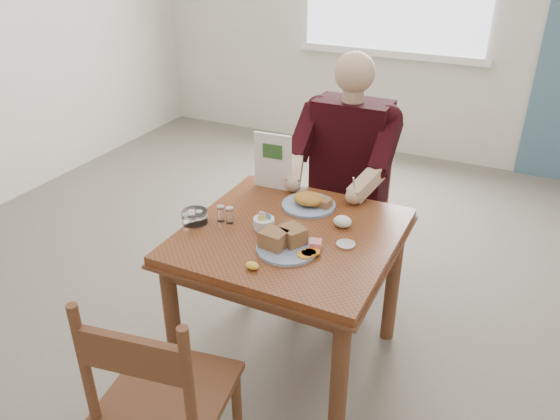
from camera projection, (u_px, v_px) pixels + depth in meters
The scene contains 14 objects.
floor at pixel (289, 360), 2.75m from camera, with size 6.00×6.00×0.00m, color #675E53.
lemon_wedge at pixel (252, 266), 2.13m from camera, with size 0.06×0.04×0.03m, color yellow.
napkin at pixel (343, 221), 2.42m from camera, with size 0.08×0.07×0.05m, color white.
metal_dish at pixel (346, 244), 2.29m from camera, with size 0.08×0.08×0.01m, color silver.
table at pixel (290, 253), 2.45m from camera, with size 0.92×0.92×0.75m.
chair_far at pixel (348, 210), 3.16m from camera, with size 0.42×0.42×0.95m.
chair_near at pixel (163, 400), 1.90m from camera, with size 0.48×0.48×0.95m.
diner at pixel (346, 162), 2.93m from camera, with size 0.53×0.56×1.39m.
near_plate at pixel (286, 242), 2.25m from camera, with size 0.31×0.31×0.08m.
far_plate at pixel (310, 202), 2.59m from camera, with size 0.30×0.30×0.07m.
caddy at pixel (264, 223), 2.41m from camera, with size 0.10×0.10×0.07m.
shakers at pixel (225, 214), 2.45m from camera, with size 0.08×0.04×0.08m.
creamer at pixel (195, 217), 2.46m from camera, with size 0.12×0.12×0.05m.
menu at pixel (273, 161), 2.72m from camera, with size 0.20×0.03×0.29m.
Camera 1 is at (0.86, -1.89, 1.95)m, focal length 35.00 mm.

